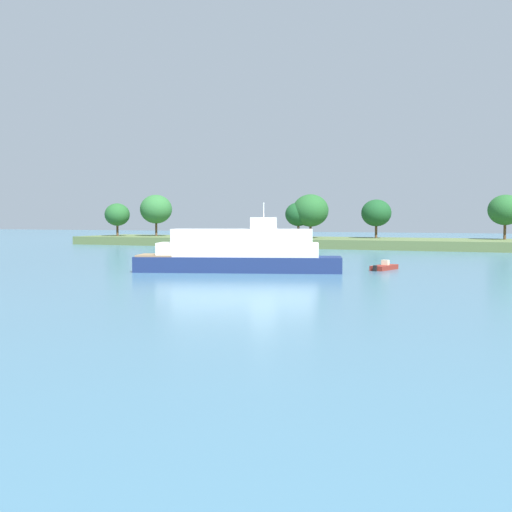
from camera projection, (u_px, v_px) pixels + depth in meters
The scene contains 3 objects.
treeline_island at pixel (314, 234), 112.06m from camera, with size 97.30×17.71×9.77m.
white_riverboat at pixel (239, 253), 58.80m from camera, with size 19.65×9.48×6.56m.
small_motorboat at pixel (384, 267), 61.16m from camera, with size 2.23×4.15×0.96m.
Camera 1 is at (30.67, -24.68, 5.05)m, focal length 43.66 mm.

